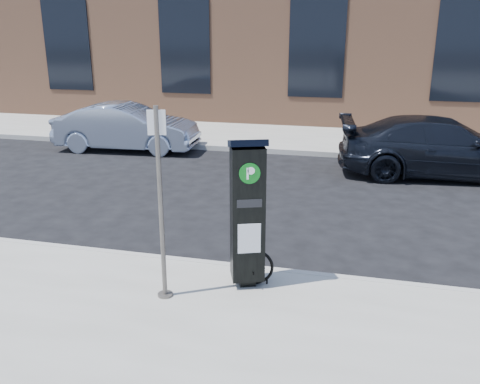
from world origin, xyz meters
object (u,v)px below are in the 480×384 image
(car_silver, at_px, (127,127))
(car_dark, at_px, (442,147))
(sign_pole, at_px, (161,207))
(parking_kiosk, at_px, (247,212))
(bike_rack, at_px, (255,267))

(car_silver, distance_m, car_dark, 9.22)
(sign_pole, height_order, car_silver, sign_pole)
(parking_kiosk, height_order, sign_pole, sign_pole)
(bike_rack, bearing_deg, car_dark, 57.82)
(bike_rack, distance_m, car_dark, 7.93)
(sign_pole, xyz_separation_m, car_silver, (-4.68, 8.58, -0.73))
(car_silver, bearing_deg, parking_kiosk, -148.68)
(parking_kiosk, xyz_separation_m, sign_pole, (-1.03, -0.61, 0.19))
(sign_pole, relative_size, car_silver, 0.60)
(parking_kiosk, distance_m, bike_rack, 0.86)
(sign_pole, xyz_separation_m, car_dark, (4.51, 7.82, -0.70))
(sign_pole, bearing_deg, parking_kiosk, 15.83)
(parking_kiosk, relative_size, car_dark, 0.42)
(sign_pole, height_order, bike_rack, sign_pole)
(parking_kiosk, relative_size, bike_rack, 4.01)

